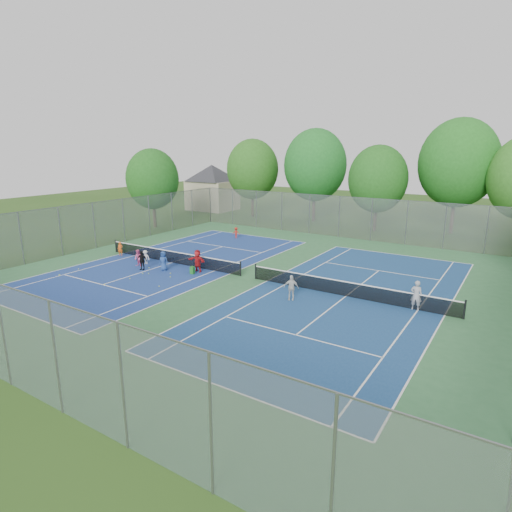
{
  "coord_description": "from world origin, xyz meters",
  "views": [
    {
      "loc": [
        15.46,
        -23.08,
        8.66
      ],
      "look_at": [
        0.0,
        1.0,
        1.3
      ],
      "focal_mm": 30.0,
      "sensor_mm": 36.0,
      "label": 1
    }
  ],
  "objects": [
    {
      "name": "tree_nr",
      "position": [
        9.0,
        24.0,
        7.04
      ],
      "size": [
        7.6,
        7.6,
        11.42
      ],
      "color": "#443326",
      "rests_on": "ground"
    },
    {
      "name": "student_c",
      "position": [
        -8.46,
        -1.3,
        0.53
      ],
      "size": [
        0.75,
        0.51,
        1.07
      ],
      "primitive_type": "imported",
      "rotation": [
        0.0,
        0.0,
        0.18
      ],
      "color": "silver",
      "rests_on": "ground"
    },
    {
      "name": "net_left",
      "position": [
        -7.0,
        0.0,
        0.46
      ],
      "size": [
        12.87,
        0.1,
        0.91
      ],
      "primitive_type": "cube",
      "color": "black",
      "rests_on": "ground"
    },
    {
      "name": "court_right",
      "position": [
        7.0,
        0.0,
        0.02
      ],
      "size": [
        10.97,
        23.77,
        0.01
      ],
      "primitive_type": "cube",
      "color": "navy",
      "rests_on": "court_pad"
    },
    {
      "name": "tennis_ball_1",
      "position": [
        -11.45,
        -5.01,
        0.03
      ],
      "size": [
        0.07,
        0.07,
        0.07
      ],
      "primitive_type": "sphere",
      "color": "#D3ED37",
      "rests_on": "ground"
    },
    {
      "name": "tennis_ball_7",
      "position": [
        -4.45,
        -2.88,
        0.03
      ],
      "size": [
        0.07,
        0.07,
        0.07
      ],
      "primitive_type": "sphere",
      "color": "#C3CF30",
      "rests_on": "ground"
    },
    {
      "name": "teen_court_b",
      "position": [
        4.51,
        -2.26,
        0.75
      ],
      "size": [
        0.95,
        0.65,
        1.49
      ],
      "primitive_type": "imported",
      "rotation": [
        0.0,
        0.0,
        0.36
      ],
      "color": "beige",
      "rests_on": "ground"
    },
    {
      "name": "tennis_ball_5",
      "position": [
        -8.84,
        -6.56,
        0.03
      ],
      "size": [
        0.07,
        0.07,
        0.07
      ],
      "primitive_type": "sphere",
      "color": "#B1D331",
      "rests_on": "ground"
    },
    {
      "name": "instructor",
      "position": [
        10.96,
        -0.03,
        0.84
      ],
      "size": [
        0.64,
        0.44,
        1.69
      ],
      "primitive_type": "imported",
      "rotation": [
        0.0,
        0.0,
        3.2
      ],
      "color": "#97979A",
      "rests_on": "ground"
    },
    {
      "name": "ball_crate",
      "position": [
        -7.48,
        0.34,
        0.16
      ],
      "size": [
        0.42,
        0.42,
        0.32
      ],
      "primitive_type": "cube",
      "rotation": [
        0.0,
        0.0,
        0.16
      ],
      "color": "blue",
      "rests_on": "ground"
    },
    {
      "name": "tree_side_w",
      "position": [
        -19.0,
        10.0,
        5.24
      ],
      "size": [
        5.6,
        5.6,
        8.47
      ],
      "color": "#443326",
      "rests_on": "ground"
    },
    {
      "name": "tennis_ball_10",
      "position": [
        -6.47,
        -4.6,
        0.03
      ],
      "size": [
        0.07,
        0.07,
        0.07
      ],
      "primitive_type": "sphere",
      "color": "#C4DA32",
      "rests_on": "ground"
    },
    {
      "name": "tree_nw",
      "position": [
        -14.0,
        22.0,
        5.89
      ],
      "size": [
        6.4,
        6.4,
        9.58
      ],
      "color": "#443326",
      "rests_on": "ground"
    },
    {
      "name": "tennis_ball_9",
      "position": [
        -6.27,
        -3.11,
        0.03
      ],
      "size": [
        0.07,
        0.07,
        0.07
      ],
      "primitive_type": "sphere",
      "color": "#ABC82E",
      "rests_on": "ground"
    },
    {
      "name": "tree_nc",
      "position": [
        2.0,
        21.0,
        5.39
      ],
      "size": [
        6.0,
        6.0,
        8.85
      ],
      "color": "#443326",
      "rests_on": "ground"
    },
    {
      "name": "fence_south",
      "position": [
        0.0,
        -16.0,
        2.0
      ],
      "size": [
        32.0,
        0.1,
        4.0
      ],
      "primitive_type": "cube",
      "color": "gray",
      "rests_on": "ground"
    },
    {
      "name": "net_right",
      "position": [
        7.0,
        0.0,
        0.46
      ],
      "size": [
        12.87,
        0.1,
        0.91
      ],
      "primitive_type": "cube",
      "color": "black",
      "rests_on": "ground"
    },
    {
      "name": "court_pad",
      "position": [
        0.0,
        0.0,
        0.01
      ],
      "size": [
        32.0,
        32.0,
        0.01
      ],
      "primitive_type": "cube",
      "color": "#30663A",
      "rests_on": "ground"
    },
    {
      "name": "student_e",
      "position": [
        -6.03,
        -1.86,
        0.71
      ],
      "size": [
        0.79,
        0.63,
        1.42
      ],
      "primitive_type": "imported",
      "rotation": [
        0.0,
        0.0,
        0.28
      ],
      "color": "navy",
      "rests_on": "ground"
    },
    {
      "name": "fence_north",
      "position": [
        0.0,
        16.0,
        2.0
      ],
      "size": [
        32.0,
        0.1,
        4.0
      ],
      "primitive_type": "cube",
      "color": "gray",
      "rests_on": "ground"
    },
    {
      "name": "student_d",
      "position": [
        -7.46,
        -2.58,
        0.71
      ],
      "size": [
        0.89,
        0.55,
        1.41
      ],
      "primitive_type": "imported",
      "rotation": [
        0.0,
        0.0,
        0.27
      ],
      "color": "black",
      "rests_on": "ground"
    },
    {
      "name": "tennis_ball_8",
      "position": [
        -11.26,
        -6.61,
        0.03
      ],
      "size": [
        0.07,
        0.07,
        0.07
      ],
      "primitive_type": "sphere",
      "color": "#B2D331",
      "rests_on": "ground"
    },
    {
      "name": "fence_west",
      "position": [
        -16.0,
        0.0,
        2.0
      ],
      "size": [
        0.1,
        32.0,
        4.0
      ],
      "primitive_type": "cube",
      "rotation": [
        0.0,
        0.0,
        1.57
      ],
      "color": "gray",
      "rests_on": "ground"
    },
    {
      "name": "student_f",
      "position": [
        -3.76,
        -0.8,
        0.81
      ],
      "size": [
        1.51,
        0.51,
        1.62
      ],
      "primitive_type": "imported",
      "rotation": [
        0.0,
        0.0,
        -0.02
      ],
      "color": "#B0191C",
      "rests_on": "ground"
    },
    {
      "name": "court_left",
      "position": [
        -7.0,
        0.0,
        0.02
      ],
      "size": [
        10.97,
        23.77,
        0.01
      ],
      "primitive_type": "cube",
      "color": "navy",
      "rests_on": "court_pad"
    },
    {
      "name": "ball_hopper",
      "position": [
        -3.74,
        -1.4,
        0.27
      ],
      "size": [
        0.3,
        0.3,
        0.53
      ],
      "primitive_type": "cube",
      "rotation": [
        0.0,
        0.0,
        0.11
      ],
      "color": "#248627",
      "rests_on": "ground"
    },
    {
      "name": "tennis_ball_6",
      "position": [
        -6.87,
        -6.36,
        0.03
      ],
      "size": [
        0.07,
        0.07,
        0.07
      ],
      "primitive_type": "sphere",
      "color": "#EBF438",
      "rests_on": "ground"
    },
    {
      "name": "student_a",
      "position": [
        -12.12,
        -0.6,
        0.57
      ],
      "size": [
        0.49,
        0.42,
        1.13
      ],
      "primitive_type": "imported",
      "rotation": [
        0.0,
        0.0,
        0.44
      ],
      "color": "#EF5B16",
      "rests_on": "ground"
    },
    {
      "name": "tennis_ball_2",
      "position": [
        -6.64,
        -3.3,
        0.03
      ],
      "size": [
        0.07,
        0.07,
        0.07
      ],
      "primitive_type": "sphere",
      "color": "#AED431",
      "rests_on": "ground"
    },
    {
      "name": "ground",
      "position": [
        0.0,
        0.0,
        0.0
      ],
      "size": [
        120.0,
        120.0,
        0.0
      ],
      "primitive_type": "plane",
      "color": "#284A17",
      "rests_on": "ground"
    },
    {
      "name": "student_b",
      "position": [
        -8.39,
        -2.07,
        0.64
      ],
      "size": [
        0.65,
        0.53,
        1.27
      ],
      "primitive_type": "imported",
      "rotation": [
        0.0,
        0.0,
        -0.08
      ],
      "color": "pink",
      "rests_on": "ground"
    },
    {
      "name": "house",
      "position": [
        -22.0,
        24.0,
        4.21
      ],
      "size": [
        11.03,
        11.03,
        7.3
      ],
      "color": "#B7A88C",
      "rests_on": "ground"
    },
    {
      "name": "tennis_ball_3",
      "position": [
        -5.02,
        -2.24,
        0.03
      ],
      "size": [
        0.07,
        0.07,
        0.07
      ],
      "primitive_type": "sphere",
      "color": "yellow",
      "rests_on": "ground"
    },
    {
      "name": "tennis_ball_11",
      "position": [
        -3.64,
        -4.72,
        0.03
      ],
      "size": [
        0.07,
        0.07,
        0.07
      ],
      "primitive_type": "sphere",
      "color": "#E6F138",
      "rests_on": "ground"
    },
    {
      "name": "tree_nl",
      "position": [
        -6.0,
        23.0,
        6.54
      ],
      "size": [
        7.2,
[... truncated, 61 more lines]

